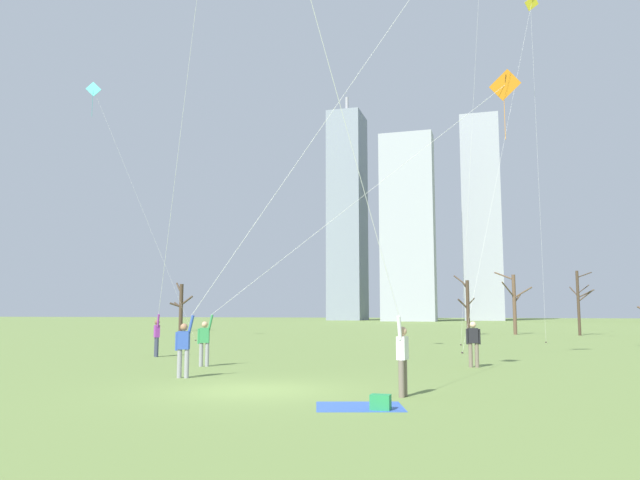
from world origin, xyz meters
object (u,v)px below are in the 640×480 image
kite_flyer_foreground_right_green (374,252)px  picnic_spot (371,404)px  bare_tree_right_of_center (514,301)px  distant_kite_drifting_right_red (531,14)px  bare_tree_left_of_center (579,301)px  kite_flyer_midfield_right_orange (264,290)px  distant_kite_high_overhead_teal (101,108)px  kite_flyer_far_back_purple (164,275)px  bystander_far_off_by_trees (473,342)px  bare_tree_center (181,306)px  distant_kite_low_near_trees_yellow (525,38)px  bare_tree_far_right_edge (467,305)px  kite_flyer_midfield_center_white (237,266)px

kite_flyer_foreground_right_green → picnic_spot: 3.40m
kite_flyer_foreground_right_green → bare_tree_right_of_center: size_ratio=3.40×
kite_flyer_foreground_right_green → distant_kite_drifting_right_red: (5.57, 30.54, 19.92)m
bare_tree_left_of_center → kite_flyer_midfield_right_orange: bearing=-113.1°
distant_kite_high_overhead_teal → bare_tree_right_of_center: 37.43m
kite_flyer_far_back_purple → distant_kite_high_overhead_teal: 21.43m
bystander_far_off_by_trees → bare_tree_center: size_ratio=0.32×
kite_flyer_far_back_purple → kite_flyer_foreground_right_green: kite_flyer_far_back_purple is taller
kite_flyer_foreground_right_green → picnic_spot: size_ratio=8.98×
kite_flyer_far_back_purple → bystander_far_off_by_trees: (13.06, -0.80, -2.64)m
kite_flyer_midfield_right_orange → distant_kite_high_overhead_teal: distant_kite_high_overhead_teal is taller
distant_kite_low_near_trees_yellow → bare_tree_left_of_center: 25.96m
distant_kite_low_near_trees_yellow → kite_flyer_midfield_right_orange: bearing=-126.2°
bare_tree_far_right_edge → distant_kite_high_overhead_teal: bearing=-142.8°
bare_tree_far_right_edge → bare_tree_right_of_center: size_ratio=0.92×
kite_flyer_midfield_right_orange → bare_tree_left_of_center: kite_flyer_midfield_right_orange is taller
kite_flyer_midfield_center_white → bystander_far_off_by_trees: bearing=38.9°
kite_flyer_far_back_purple → bare_tree_left_of_center: kite_flyer_far_back_purple is taller
bare_tree_left_of_center → bare_tree_right_of_center: size_ratio=0.98×
picnic_spot → bare_tree_center: (-29.36, 44.76, 2.54)m
kite_flyer_midfield_center_white → bare_tree_center: 46.77m
bystander_far_off_by_trees → kite_flyer_midfield_right_orange: bearing=-167.7°
kite_flyer_far_back_purple → bare_tree_center: (-17.94, 33.73, -0.91)m
kite_flyer_midfield_center_white → kite_flyer_midfield_right_orange: bearing=99.1°
kite_flyer_midfield_center_white → picnic_spot: size_ratio=9.42×
kite_flyer_midfield_center_white → bare_tree_right_of_center: bearing=77.2°
kite_flyer_foreground_right_green → bare_tree_right_of_center: 43.38m
bystander_far_off_by_trees → picnic_spot: size_ratio=0.76×
kite_flyer_foreground_right_green → bare_tree_left_of_center: 43.53m
kite_flyer_foreground_right_green → kite_flyer_midfield_right_orange: bearing=126.8°
kite_flyer_foreground_right_green → picnic_spot: bearing=-83.8°
distant_kite_high_overhead_teal → distant_kite_drifting_right_red: (29.36, 8.63, 7.01)m
kite_flyer_foreground_right_green → distant_kite_drifting_right_red: size_ratio=0.74×
distant_kite_high_overhead_teal → bare_tree_far_right_edge: distant_kite_high_overhead_teal is taller
picnic_spot → bare_tree_center: size_ratio=0.42×
distant_kite_drifting_right_red → bare_tree_far_right_edge: size_ratio=4.99×
kite_flyer_midfield_right_orange → picnic_spot: size_ratio=5.52×
kite_flyer_far_back_purple → kite_flyer_foreground_right_green: size_ratio=1.06×
distant_kite_low_near_trees_yellow → bare_tree_right_of_center: bearing=91.7°
distant_kite_drifting_right_red → kite_flyer_far_back_purple: bearing=-129.4°
kite_flyer_midfield_center_white → distant_kite_high_overhead_teal: size_ratio=1.10×
bystander_far_off_by_trees → bare_tree_right_of_center: bare_tree_right_of_center is taller
bare_tree_right_of_center → distant_kite_low_near_trees_yellow: bearing=-88.3°
kite_flyer_far_back_purple → kite_flyer_midfield_center_white: size_ratio=1.01×
kite_flyer_midfield_center_white → kite_flyer_midfield_right_orange: size_ratio=1.71×
distant_kite_low_near_trees_yellow → distant_kite_drifting_right_red: bearing=83.7°
distant_kite_drifting_right_red → bare_tree_center: (-34.81, 13.18, -20.61)m
bare_tree_center → kite_flyer_foreground_right_green: bearing=-56.2°
distant_kite_high_overhead_teal → distant_kite_drifting_right_red: bearing=16.4°
bare_tree_center → picnic_spot: bearing=-56.7°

